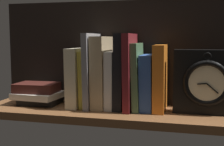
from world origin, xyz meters
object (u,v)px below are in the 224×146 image
object	(u,v)px
book_yellow_seinlanguage	(86,79)
book_tan_shortstories	(102,72)
framed_clock	(206,82)
book_black_skeptic	(122,71)
book_stack_side	(38,94)
book_blue_modern	(148,82)
book_cream_twain	(78,77)
book_orange_pandolfini	(160,78)
book_gray_chess	(92,70)
book_white_catcher	(113,80)
book_maroon_dawkins	(130,72)
book_green_romantic	(138,76)

from	to	relation	value
book_yellow_seinlanguage	book_tan_shortstories	distance (cm)	5.88
framed_clock	book_black_skeptic	bearing A→B (deg)	177.50
framed_clock	book_stack_side	world-z (taller)	framed_clock
book_black_skeptic	book_blue_modern	bearing A→B (deg)	0.00
book_cream_twain	book_yellow_seinlanguage	xyz separation A→B (cm)	(3.04, 0.00, -0.45)
book_tan_shortstories	book_orange_pandolfini	bearing A→B (deg)	0.00
book_yellow_seinlanguage	book_orange_pandolfini	xyz separation A→B (cm)	(24.59, 0.00, 1.08)
book_gray_chess	book_white_catcher	distance (cm)	7.64
book_yellow_seinlanguage	book_tan_shortstories	bearing A→B (deg)	0.00
book_gray_chess	book_maroon_dawkins	world-z (taller)	same
book_blue_modern	book_orange_pandolfini	world-z (taller)	book_orange_pandolfini
book_blue_modern	framed_clock	xyz separation A→B (cm)	(17.93, -1.15, 0.90)
book_green_romantic	book_orange_pandolfini	distance (cm)	7.17
book_gray_chess	book_stack_side	size ratio (longest dim) A/B	1.53
book_white_catcher	framed_clock	xyz separation A→B (cm)	(29.46, -1.15, 0.42)
book_gray_chess	book_orange_pandolfini	distance (cm)	22.61
book_tan_shortstories	book_maroon_dawkins	xyz separation A→B (cm)	(9.67, 0.00, 0.46)
book_white_catcher	framed_clock	distance (cm)	29.49
book_cream_twain	book_blue_modern	size ratio (longest dim) A/B	1.11
book_green_romantic	framed_clock	distance (cm)	21.21
book_orange_pandolfini	framed_clock	size ratio (longest dim) A/B	1.07
book_cream_twain	book_black_skeptic	size ratio (longest dim) A/B	0.80
book_black_skeptic	book_orange_pandolfini	world-z (taller)	book_black_skeptic
book_blue_modern	book_stack_side	size ratio (longest dim) A/B	1.11
book_cream_twain	book_tan_shortstories	bearing A→B (deg)	0.00
book_maroon_dawkins	framed_clock	size ratio (longest dim) A/B	1.25
book_cream_twain	book_gray_chess	world-z (taller)	book_gray_chess
book_black_skeptic	book_green_romantic	size ratio (longest dim) A/B	1.14
book_cream_twain	book_white_catcher	xyz separation A→B (cm)	(12.15, 0.00, -0.47)
book_yellow_seinlanguage	book_blue_modern	bearing A→B (deg)	0.00
book_black_skeptic	book_maroon_dawkins	world-z (taller)	same
book_yellow_seinlanguage	book_gray_chess	distance (cm)	3.54
book_orange_pandolfini	book_stack_side	bearing A→B (deg)	-178.80
book_gray_chess	book_orange_pandolfini	world-z (taller)	book_gray_chess
book_tan_shortstories	book_orange_pandolfini	distance (cm)	19.26
book_cream_twain	book_tan_shortstories	distance (cm)	8.63
book_green_romantic	framed_clock	xyz separation A→B (cm)	(21.15, -1.15, -0.95)
book_yellow_seinlanguage	book_black_skeptic	distance (cm)	12.56
book_yellow_seinlanguage	book_maroon_dawkins	size ratio (longest dim) A/B	0.77
book_white_catcher	book_yellow_seinlanguage	bearing A→B (deg)	180.00
book_black_skeptic	framed_clock	xyz separation A→B (cm)	(26.36, -1.15, -2.49)
book_tan_shortstories	book_stack_side	world-z (taller)	book_tan_shortstories
book_gray_chess	book_maroon_dawkins	distance (cm)	12.99
book_blue_modern	book_orange_pandolfini	xyz separation A→B (cm)	(3.95, 0.00, 1.58)
book_white_catcher	book_black_skeptic	world-z (taller)	book_black_skeptic
book_stack_side	book_black_skeptic	bearing A→B (deg)	1.69
book_black_skeptic	framed_clock	distance (cm)	26.50
book_yellow_seinlanguage	book_black_skeptic	world-z (taller)	book_black_skeptic
book_maroon_dawkins	book_green_romantic	bearing A→B (deg)	0.00
book_gray_chess	book_blue_modern	bearing A→B (deg)	0.00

